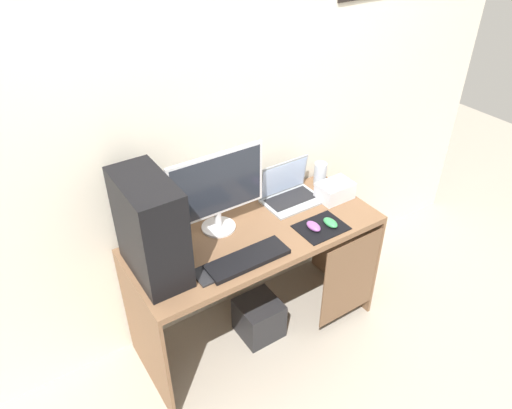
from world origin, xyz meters
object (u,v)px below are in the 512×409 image
laptop (289,192)px  speaker (320,174)px  mouse_right (330,223)px  subwoofer (259,318)px  pc_tower (150,228)px  cell_phone (203,276)px  projector (335,191)px  keyboard (248,259)px  mouse_left (314,226)px  monitor (217,190)px

laptop → speaker: laptop is taller
mouse_right → subwoofer: 0.75m
laptop → mouse_right: laptop is taller
pc_tower → mouse_right: bearing=-11.8°
cell_phone → laptop: bearing=22.9°
projector → subwoofer: size_ratio=0.84×
speaker → projector: 0.16m
keyboard → projector: bearing=14.7°
pc_tower → speaker: size_ratio=3.37×
mouse_right → pc_tower: bearing=168.2°
projector → mouse_left: size_ratio=2.08×
laptop → cell_phone: 0.79m
pc_tower → projector: size_ratio=2.48×
speaker → subwoofer: size_ratio=0.61×
speaker → cell_phone: 1.03m
monitor → subwoofer: size_ratio=2.21×
mouse_left → mouse_right: same height
keyboard → mouse_right: bearing=-0.6°
keyboard → mouse_right: 0.52m
speaker → cell_phone: bearing=-161.2°
monitor → cell_phone: bearing=-131.4°
keyboard → subwoofer: (0.16, 0.13, -0.63)m
monitor → pc_tower: bearing=-164.3°
laptop → subwoofer: (-0.33, -0.19, -0.66)m
pc_tower → mouse_left: bearing=-11.4°
keyboard → cell_phone: (-0.23, 0.02, -0.01)m
monitor → subwoofer: monitor is taller
monitor → keyboard: size_ratio=1.26×
mouse_right → projector: bearing=44.5°
monitor → subwoofer: (0.14, -0.17, -0.86)m
mouse_right → keyboard: bearing=179.4°
projector → mouse_left: projector is taller
monitor → projector: size_ratio=2.64×
pc_tower → mouse_right: pc_tower is taller
pc_tower → subwoofer: pc_tower is taller
keyboard → subwoofer: size_ratio=1.75×
speaker → mouse_left: size_ratio=1.53×
monitor → laptop: monitor is taller
laptop → mouse_left: (-0.06, -0.30, -0.02)m
laptop → speaker: bearing=5.8°
cell_phone → mouse_left: bearing=0.1°
cell_phone → subwoofer: bearing=16.4°
monitor → projector: (0.70, -0.11, -0.19)m
projector → cell_phone: size_ratio=1.54×
laptop → projector: 0.26m
keyboard → pc_tower: bearing=154.8°
mouse_left → cell_phone: 0.66m
speaker → mouse_left: speaker is taller
keyboard → mouse_left: 0.43m
pc_tower → keyboard: size_ratio=1.18×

